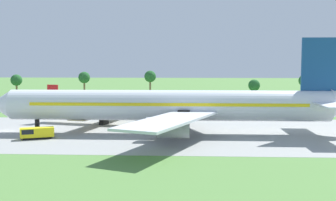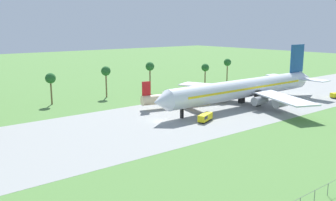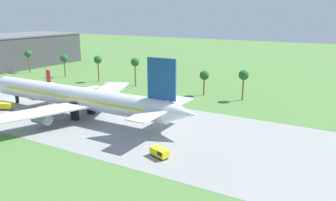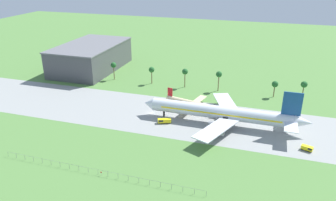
# 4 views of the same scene
# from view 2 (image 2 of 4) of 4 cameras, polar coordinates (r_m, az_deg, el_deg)

# --- Properties ---
(ground_plane) EXTENTS (600.00, 600.00, 0.00)m
(ground_plane) POSITION_cam_2_polar(r_m,az_deg,el_deg) (107.33, -1.42, -3.18)
(ground_plane) COLOR #517F3D
(taxiway_strip) EXTENTS (320.00, 44.00, 0.02)m
(taxiway_strip) POSITION_cam_2_polar(r_m,az_deg,el_deg) (107.33, -1.42, -3.17)
(taxiway_strip) COLOR gray
(taxiway_strip) RESTS_ON ground_plane
(jet_airliner) EXTENTS (78.98, 56.47, 19.83)m
(jet_airliner) POSITION_cam_2_polar(r_m,az_deg,el_deg) (130.76, 11.94, 1.86)
(jet_airliner) COLOR silver
(jet_airliner) RESTS_ON ground_plane
(regional_aircraft) EXTENTS (30.44, 27.62, 9.33)m
(regional_aircraft) POSITION_cam_2_polar(r_m,az_deg,el_deg) (127.01, 2.38, 0.52)
(regional_aircraft) COLOR beige
(regional_aircraft) RESTS_ON ground_plane
(fuel_truck) EXTENTS (6.63, 4.25, 2.21)m
(fuel_truck) POSITION_cam_2_polar(r_m,az_deg,el_deg) (107.16, 5.65, -2.59)
(fuel_truck) COLOR black
(fuel_truck) RESTS_ON ground_plane
(palm_tree_row) EXTENTS (119.33, 3.60, 12.23)m
(palm_tree_row) POSITION_cam_2_polar(r_m,az_deg,el_deg) (149.98, -5.51, 4.49)
(palm_tree_row) COLOR brown
(palm_tree_row) RESTS_ON ground_plane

